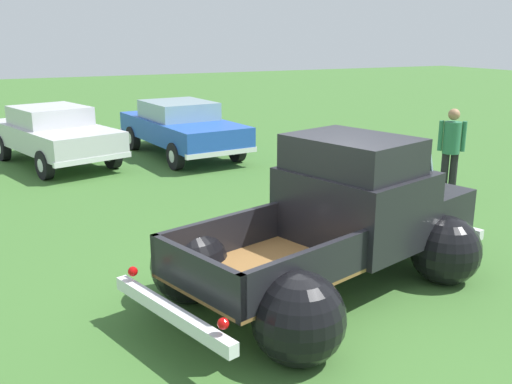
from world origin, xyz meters
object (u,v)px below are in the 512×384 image
lane_cone_0 (377,200)px  vintage_pickup_truck (341,227)px  show_car_0 (54,133)px  spectator_0 (451,146)px  show_car_1 (181,126)px

lane_cone_0 → vintage_pickup_truck: bearing=-136.9°
vintage_pickup_truck → lane_cone_0: (2.16, 2.02, -0.45)m
vintage_pickup_truck → show_car_0: vintage_pickup_truck is taller
show_car_0 → lane_cone_0: (4.56, -7.03, -0.47)m
show_car_0 → lane_cone_0: size_ratio=7.23×
vintage_pickup_truck → spectator_0: 5.13m
spectator_0 → lane_cone_0: spectator_0 is taller
show_car_0 → lane_cone_0: show_car_0 is taller
spectator_0 → lane_cone_0: size_ratio=2.76×
vintage_pickup_truck → lane_cone_0: bearing=27.0°
show_car_0 → show_car_1: size_ratio=0.97×
vintage_pickup_truck → spectator_0: (4.41, 2.62, 0.24)m
spectator_0 → lane_cone_0: (-2.25, -0.61, -0.69)m
show_car_1 → spectator_0: (3.61, -6.07, 0.21)m
vintage_pickup_truck → spectator_0: vintage_pickup_truck is taller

